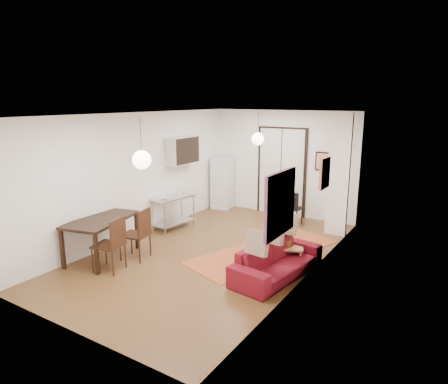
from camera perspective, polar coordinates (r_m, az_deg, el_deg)
The scene contains 27 objects.
floor at distance 8.60m, azimuth -1.65°, elevation -8.65°, with size 7.00×7.00×0.00m, color brown.
ceiling at distance 7.98m, azimuth -1.79°, elevation 11.05°, with size 4.20×7.00×0.02m, color silver.
wall_back at distance 11.19m, azimuth 8.32°, elevation 4.08°, with size 4.20×0.02×2.90m, color white.
wall_front at distance 5.71m, azimuth -21.75°, elevation -5.62°, with size 4.20×0.02×2.90m, color white.
wall_left at distance 9.48m, azimuth -12.34°, elevation 2.26°, with size 0.02×7.00×2.90m, color white.
wall_right at distance 7.24m, azimuth 12.24°, elevation -1.08°, with size 0.02×7.00×2.90m, color white.
double_doors at distance 11.20m, azimuth 8.19°, elevation 2.78°, with size 1.44×0.06×2.50m, color silver.
stub_partition at distance 9.69m, azimuth 16.05°, elevation 2.29°, with size 0.50×0.10×2.90m, color white.
wall_cabinet at distance 10.40m, azimuth -5.95°, elevation 5.96°, with size 0.35×1.00×0.70m, color silver.
painting_popart at distance 6.07m, azimuth 8.04°, elevation -1.70°, with size 0.05×1.00×1.00m, color red.
painting_abstract at distance 7.92m, azimuth 14.19°, elevation 2.62°, with size 0.05×0.50×0.60m, color beige.
poster_back at distance 10.74m, azimuth 13.91°, elevation 4.25°, with size 0.40×0.03×0.50m, color red.
print_left at distance 10.88m, azimuth -4.96°, elevation 6.56°, with size 0.03×0.44×0.54m, color #94643E.
pendant_back at distance 9.75m, azimuth 4.86°, elevation 7.58°, with size 0.30×0.30×0.80m.
pendant_front at distance 6.48m, azimuth -11.67°, elevation 4.52°, with size 0.30×0.30×0.80m.
kilim_rug at distance 8.69m, azimuth 5.79°, elevation -8.44°, with size 1.30×3.48×0.01m, color #C26830.
sofa at distance 7.49m, azimuth 7.63°, elevation -9.71°, with size 0.79×2.03×0.59m, color maroon.
coffee_table at distance 8.07m, azimuth 8.31°, elevation -7.89°, with size 0.92×0.73×0.36m.
potted_plant at distance 7.96m, azimuth 9.03°, elevation -6.51°, with size 0.28×0.32×0.35m, color #327036.
kitchen_counter at distance 10.08m, azimuth -7.26°, elevation -2.35°, with size 0.68×1.14×0.82m.
bowl at distance 9.77m, azimuth -8.42°, elevation -0.88°, with size 0.19×0.19×0.05m, color silver.
soap_bottle at distance 10.17m, azimuth -6.43°, elevation 0.09°, with size 0.08×0.08×0.17m, color #5288B3.
fridge at distance 11.83m, azimuth -0.25°, elevation 1.30°, with size 0.54×0.54×1.52m, color white.
dining_table at distance 8.44m, azimuth -17.19°, elevation -4.24°, with size 1.21×1.69×0.85m.
dining_chair_near at distance 8.37m, azimuth -12.14°, elevation -5.11°, with size 0.60×0.76×1.05m.
dining_chair_far at distance 7.92m, azimuth -15.67°, elevation -6.39°, with size 0.60×0.76×1.05m.
black_side_chair at distance 10.56m, azimuth 10.06°, elevation -1.72°, with size 0.41×0.41×0.89m.
Camera 1 is at (4.45, -6.62, 3.20)m, focal length 32.00 mm.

